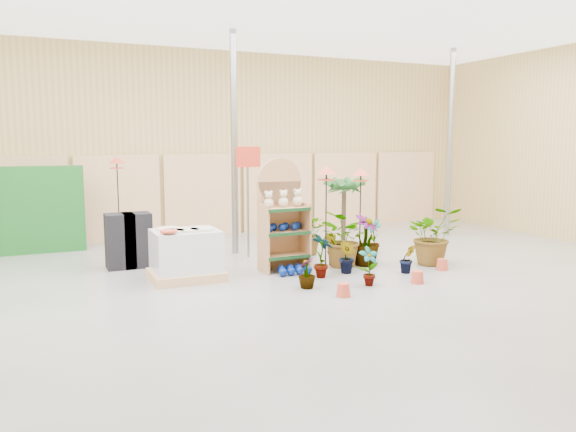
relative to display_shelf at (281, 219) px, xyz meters
name	(u,v)px	position (x,y,z in m)	size (l,w,h in m)	color
room	(286,147)	(-0.28, -0.85, 1.30)	(15.20, 12.10, 4.70)	slate
display_shelf	(281,219)	(0.00, 0.00, 0.00)	(0.85, 0.54, 2.01)	#AC7B51
teddy_bears	(284,200)	(0.02, -0.09, 0.35)	(0.74, 0.19, 0.31)	beige
gazing_balls_shelf	(284,227)	(0.00, -0.11, -0.13)	(0.74, 0.25, 0.14)	navy
gazing_balls_floor	(293,270)	(0.03, -0.45, -0.84)	(0.63, 0.39, 0.15)	navy
pallet_stack	(186,255)	(-1.76, -0.04, -0.50)	(1.18, 0.98, 0.87)	tan
charcoal_planters	(129,240)	(-2.50, 1.27, -0.42)	(0.80, 0.50, 1.00)	black
trellis_stock	(33,210)	(-4.08, 3.44, -0.02)	(2.00, 0.30, 1.80)	#186020
offer_sign	(248,179)	(-0.18, 1.22, 0.65)	(0.50, 0.08, 2.20)	gray
bird_table_front	(326,174)	(0.55, -0.67, 0.83)	(0.34, 0.34, 1.89)	black
bird_table_right	(361,175)	(1.67, 0.04, 0.75)	(0.34, 0.34, 1.80)	black
bird_table_back	(117,163)	(-2.43, 3.07, 0.93)	(0.34, 0.34, 1.98)	black
palm	(344,185)	(2.10, 1.41, 0.45)	(0.70, 0.70, 1.62)	#3C2F21
potted_plant_0	(322,255)	(0.36, -0.89, -0.53)	(0.41, 0.28, 0.77)	#205521
potted_plant_1	(348,257)	(0.91, -0.81, -0.62)	(0.32, 0.26, 0.59)	#205521
potted_plant_2	(345,239)	(1.14, -0.32, -0.39)	(0.95, 0.82, 1.05)	#205521
potted_plant_3	(366,240)	(1.56, -0.36, -0.44)	(0.53, 0.53, 0.95)	#205521
potted_plant_4	(374,236)	(2.33, 0.56, -0.56)	(0.38, 0.26, 0.72)	#205521
potted_plant_5	(333,249)	(1.01, -0.08, -0.62)	(0.33, 0.27, 0.60)	#205521
potted_plant_6	(305,232)	(0.97, 1.00, -0.45)	(0.84, 0.73, 0.93)	#205521
potted_plant_7	(307,273)	(-0.17, -1.41, -0.67)	(0.27, 0.27, 0.49)	#205521
potted_plant_8	(369,266)	(0.80, -1.68, -0.60)	(0.33, 0.23, 0.63)	#205521
potted_plant_9	(408,259)	(1.90, -1.20, -0.66)	(0.28, 0.23, 0.51)	#205521
potted_plant_10	(433,235)	(2.76, -0.80, -0.36)	(1.00, 0.87, 1.11)	#205521
potted_plant_11	(284,243)	(0.38, 0.76, -0.59)	(0.37, 0.37, 0.65)	#205521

